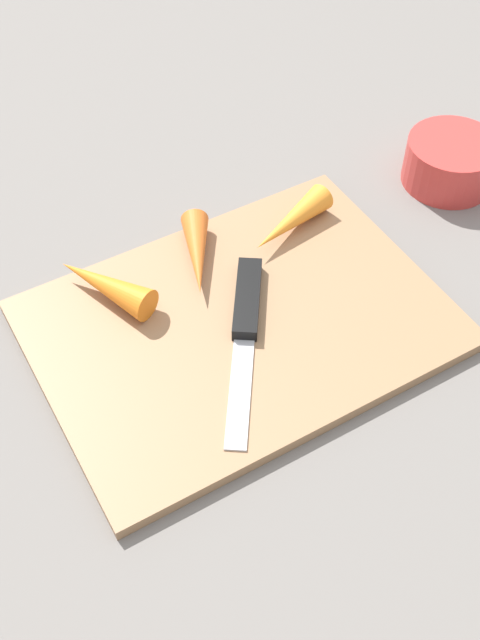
# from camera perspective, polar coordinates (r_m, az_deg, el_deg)

# --- Properties ---
(ground_plane) EXTENTS (1.40, 1.40, 0.00)m
(ground_plane) POSITION_cam_1_polar(r_m,az_deg,el_deg) (0.70, -0.00, -0.64)
(ground_plane) COLOR slate
(cutting_board) EXTENTS (0.36, 0.26, 0.01)m
(cutting_board) POSITION_cam_1_polar(r_m,az_deg,el_deg) (0.69, -0.00, -0.32)
(cutting_board) COLOR #99704C
(cutting_board) RESTS_ON ground_plane
(knife) EXTENTS (0.13, 0.18, 0.01)m
(knife) POSITION_cam_1_polar(r_m,az_deg,el_deg) (0.69, 0.49, 0.76)
(knife) COLOR #B7B7BC
(knife) RESTS_ON cutting_board
(carrot_shortest) EXTENTS (0.07, 0.10, 0.03)m
(carrot_shortest) POSITION_cam_1_polar(r_m,az_deg,el_deg) (0.73, -2.86, 4.98)
(carrot_shortest) COLOR orange
(carrot_shortest) RESTS_ON cutting_board
(carrot_longest) EXTENTS (0.10, 0.06, 0.03)m
(carrot_longest) POSITION_cam_1_polar(r_m,az_deg,el_deg) (0.76, 3.77, 7.28)
(carrot_longest) COLOR orange
(carrot_longest) RESTS_ON cutting_board
(carrot_medium) EXTENTS (0.07, 0.10, 0.03)m
(carrot_medium) POSITION_cam_1_polar(r_m,az_deg,el_deg) (0.71, -9.99, 2.61)
(carrot_medium) COLOR orange
(carrot_medium) RESTS_ON cutting_board
(small_bowl) EXTENTS (0.10, 0.10, 0.05)m
(small_bowl) POSITION_cam_1_polar(r_m,az_deg,el_deg) (0.86, 15.28, 11.19)
(small_bowl) COLOR red
(small_bowl) RESTS_ON ground_plane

